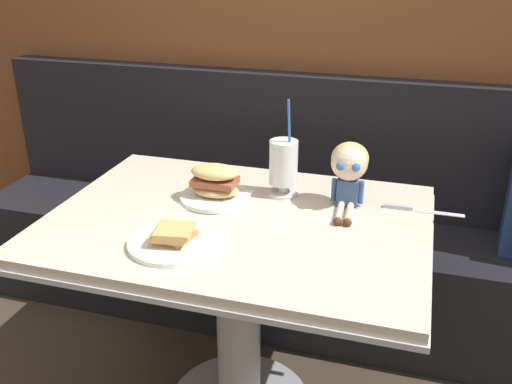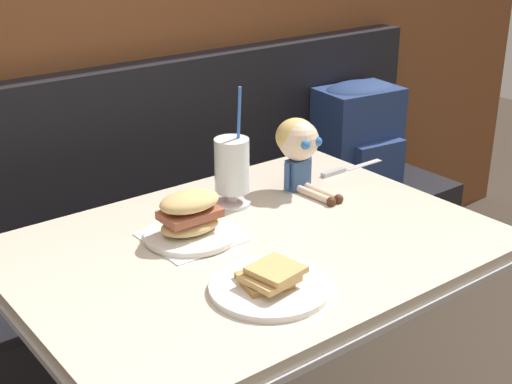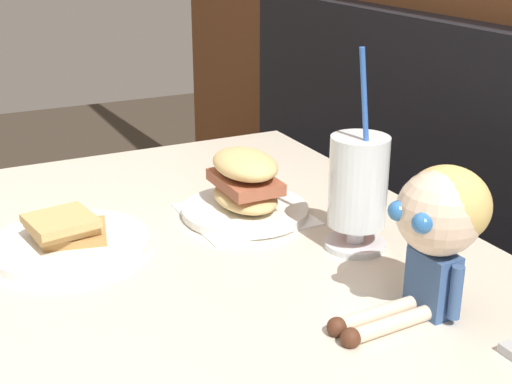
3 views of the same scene
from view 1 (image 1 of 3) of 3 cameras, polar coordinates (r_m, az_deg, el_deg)
name	(u,v)px [view 1 (image 1 of 3)]	position (r m, az deg, el deg)	size (l,w,h in m)	color
wood_panel_wall	(305,19)	(2.36, 4.89, 16.85)	(4.40, 0.08, 2.40)	brown
booth_bench	(285,242)	(2.40, 2.96, -5.01)	(2.60, 0.48, 1.00)	black
diner_table	(238,275)	(1.77, -1.82, -8.30)	(1.11, 0.81, 0.74)	beige
toast_plate	(174,240)	(1.54, -8.18, -4.75)	(0.25, 0.25, 0.06)	white
milkshake_glass	(283,166)	(1.79, 2.76, 2.66)	(0.10, 0.10, 0.32)	silver
sandwich_plate	(215,186)	(1.77, -4.11, 0.59)	(0.22, 0.22, 0.12)	white
butter_knife	(410,208)	(1.78, 15.08, -1.60)	(0.24, 0.02, 0.01)	silver
seated_doll	(349,166)	(1.72, 9.29, 2.60)	(0.12, 0.22, 0.20)	#385689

